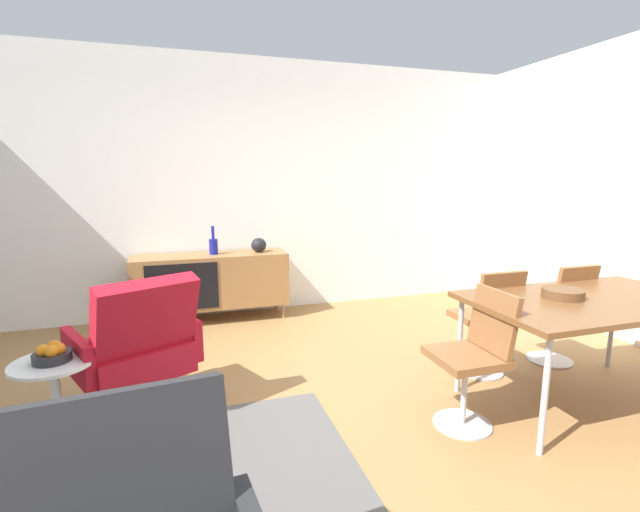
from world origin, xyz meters
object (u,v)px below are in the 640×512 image
at_px(dining_chair_back_left, 489,317).
at_px(sideboard, 211,280).
at_px(vase_sculptural_dark, 213,245).
at_px(dining_chair_near_window, 475,353).
at_px(side_table_round, 56,394).
at_px(fruit_bowl, 52,354).
at_px(dining_table, 591,304).
at_px(dining_chair_back_right, 561,309).
at_px(wooden_bowl_on_table, 563,293).
at_px(lounge_chair_red, 138,346).
at_px(vase_cobalt, 258,245).

bearing_deg(dining_chair_back_left, sideboard, 133.63).
xyz_separation_m(vase_sculptural_dark, dining_chair_back_left, (1.90, -2.03, -0.35)).
relative_size(dining_chair_near_window, dining_chair_back_left, 1.00).
distance_m(side_table_round, fruit_bowl, 0.24).
bearing_deg(dining_table, dining_chair_back_right, 57.88).
bearing_deg(wooden_bowl_on_table, dining_table, -21.83).
bearing_deg(fruit_bowl, side_table_round, 128.19).
bearing_deg(dining_chair_back_right, dining_chair_back_left, -180.00).
relative_size(dining_table, dining_chair_back_left, 1.87).
height_order(dining_chair_back_left, lounge_chair_red, lounge_chair_red).
bearing_deg(dining_chair_back_right, fruit_bowl, -179.28).
distance_m(vase_sculptural_dark, dining_chair_near_window, 2.94).
relative_size(vase_cobalt, dining_chair_back_left, 0.19).
bearing_deg(lounge_chair_red, fruit_bowl, -151.15).
bearing_deg(side_table_round, dining_chair_near_window, -12.10).
xyz_separation_m(sideboard, wooden_bowl_on_table, (2.11, -2.52, 0.33)).
bearing_deg(vase_sculptural_dark, wooden_bowl_on_table, -50.54).
bearing_deg(lounge_chair_red, vase_sculptural_dark, 71.27).
bearing_deg(side_table_round, dining_table, -8.89).
bearing_deg(dining_table, side_table_round, 171.11).
height_order(sideboard, wooden_bowl_on_table, wooden_bowl_on_table).
relative_size(sideboard, dining_table, 1.00).
relative_size(dining_chair_near_window, side_table_round, 1.65).
distance_m(wooden_bowl_on_table, side_table_round, 3.18).
distance_m(wooden_bowl_on_table, dining_chair_back_right, 0.78).
bearing_deg(fruit_bowl, lounge_chair_red, 28.85).
bearing_deg(vase_cobalt, wooden_bowl_on_table, -57.63).
relative_size(vase_sculptural_dark, dining_table, 0.19).
relative_size(side_table_round, fruit_bowl, 2.60).
xyz_separation_m(dining_table, wooden_bowl_on_table, (-0.17, 0.07, 0.07)).
bearing_deg(wooden_bowl_on_table, lounge_chair_red, 165.94).
relative_size(wooden_bowl_on_table, dining_chair_back_left, 0.30).
relative_size(sideboard, lounge_chair_red, 1.69).
height_order(dining_chair_back_left, side_table_round, dining_chair_back_left).
distance_m(sideboard, dining_table, 3.46).
bearing_deg(lounge_chair_red, wooden_bowl_on_table, -14.06).
xyz_separation_m(dining_chair_back_right, side_table_round, (-3.64, -0.04, -0.15)).
bearing_deg(vase_sculptural_dark, dining_chair_back_right, -38.02).
bearing_deg(fruit_bowl, dining_chair_back_right, 0.72).
bearing_deg(vase_sculptural_dark, side_table_round, -116.80).
relative_size(dining_table, dining_chair_back_right, 1.87).
relative_size(dining_chair_back_right, fruit_bowl, 4.28).
bearing_deg(dining_chair_back_left, fruit_bowl, -179.10).
relative_size(sideboard, wooden_bowl_on_table, 6.15).
bearing_deg(vase_cobalt, vase_sculptural_dark, 180.00).
distance_m(vase_sculptural_dark, side_table_round, 2.37).
height_order(vase_sculptural_dark, dining_chair_near_window, vase_sculptural_dark).
bearing_deg(side_table_round, sideboard, 64.02).
relative_size(sideboard, dining_chair_near_window, 1.87).
height_order(vase_sculptural_dark, fruit_bowl, vase_sculptural_dark).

